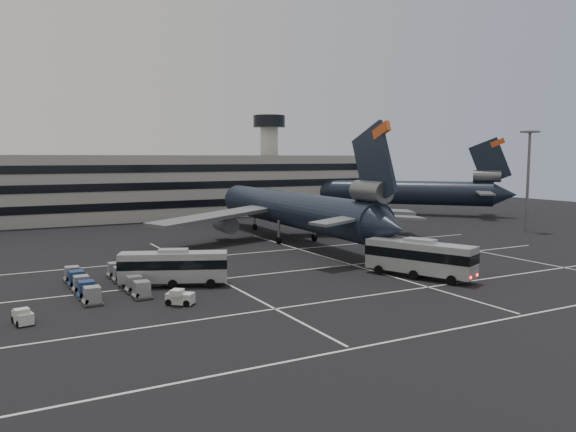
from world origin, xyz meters
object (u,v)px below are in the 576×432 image
at_px(tug_a, 23,317).
at_px(bus_near, 420,257).
at_px(bus_far, 174,266).
at_px(trijet_main, 293,209).
at_px(uld_cluster, 105,282).

bearing_deg(tug_a, bus_near, -12.92).
bearing_deg(tug_a, bus_far, 16.00).
xyz_separation_m(trijet_main, bus_near, (-0.65, -31.04, -2.82)).
xyz_separation_m(bus_near, uld_cluster, (-32.41, 10.87, -1.60)).
distance_m(trijet_main, bus_far, 34.45).
bearing_deg(bus_far, tug_a, 139.72).
bearing_deg(bus_near, trijet_main, 66.03).
distance_m(bus_far, uld_cluster, 7.09).
height_order(bus_far, uld_cluster, bus_far).
bearing_deg(uld_cluster, trijet_main, 31.39).
relative_size(bus_near, tug_a, 5.30).
bearing_deg(bus_near, bus_far, 137.82).
height_order(bus_near, bus_far, bus_near).
distance_m(trijet_main, tug_a, 50.83).
distance_m(tug_a, uld_cluster, 12.32).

